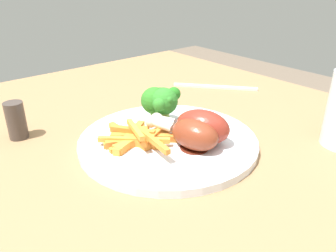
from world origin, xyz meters
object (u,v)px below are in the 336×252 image
(carrot_fries_pile, at_px, (137,138))
(fork, at_px, (215,87))
(broccoli_floret_middle, at_px, (155,101))
(broccoli_floret_back, at_px, (163,100))
(pepper_shaker, at_px, (16,120))
(dinner_plate, at_px, (168,141))
(dining_table, at_px, (176,213))
(chicken_drumstick_near, at_px, (200,127))
(broccoli_floret_front, at_px, (164,103))
(chicken_drumstick_far, at_px, (192,134))

(carrot_fries_pile, height_order, fork, carrot_fries_pile)
(broccoli_floret_middle, relative_size, broccoli_floret_back, 0.98)
(fork, height_order, pepper_shaker, pepper_shaker)
(pepper_shaker, bearing_deg, dinner_plate, -135.92)
(dining_table, distance_m, pepper_shaker, 0.29)
(pepper_shaker, bearing_deg, broccoli_floret_back, -122.84)
(dining_table, xyz_separation_m, chicken_drumstick_near, (-0.00, -0.04, 0.14))
(carrot_fries_pile, distance_m, pepper_shaker, 0.20)
(broccoli_floret_back, bearing_deg, chicken_drumstick_near, 179.54)
(fork, bearing_deg, pepper_shaker, 45.72)
(broccoli_floret_back, distance_m, pepper_shaker, 0.24)
(dining_table, bearing_deg, fork, -57.03)
(broccoli_floret_front, distance_m, broccoli_floret_back, 0.01)
(dinner_plate, height_order, broccoli_floret_back, broccoli_floret_back)
(chicken_drumstick_far, bearing_deg, carrot_fries_pile, 40.68)
(carrot_fries_pile, xyz_separation_m, chicken_drumstick_near, (-0.06, -0.07, 0.02))
(dinner_plate, relative_size, pepper_shaker, 4.52)
(broccoli_floret_back, height_order, chicken_drumstick_far, broccoli_floret_back)
(dining_table, distance_m, broccoli_floret_front, 0.18)
(chicken_drumstick_near, relative_size, pepper_shaker, 2.12)
(chicken_drumstick_near, distance_m, chicken_drumstick_far, 0.02)
(broccoli_floret_middle, bearing_deg, chicken_drumstick_far, 172.49)
(broccoli_floret_back, relative_size, pepper_shaker, 1.04)
(fork, bearing_deg, chicken_drumstick_far, 86.62)
(broccoli_floret_front, height_order, chicken_drumstick_near, broccoli_floret_front)
(broccoli_floret_front, distance_m, chicken_drumstick_near, 0.08)
(chicken_drumstick_far, bearing_deg, broccoli_floret_middle, -7.51)
(chicken_drumstick_far, xyz_separation_m, pepper_shaker, (0.22, 0.18, -0.00))
(dinner_plate, relative_size, fork, 1.45)
(dining_table, distance_m, carrot_fries_pile, 0.14)
(broccoli_floret_middle, relative_size, chicken_drumstick_near, 0.48)
(dining_table, xyz_separation_m, broccoli_floret_back, (0.09, -0.04, 0.15))
(chicken_drumstick_near, bearing_deg, fork, -52.04)
(chicken_drumstick_far, bearing_deg, broccoli_floret_back, -13.36)
(chicken_drumstick_near, bearing_deg, dining_table, 87.26)
(broccoli_floret_middle, height_order, fork, broccoli_floret_middle)
(fork, relative_size, pepper_shaker, 3.13)
(dinner_plate, bearing_deg, carrot_fries_pile, 69.12)
(broccoli_floret_back, height_order, pepper_shaker, broccoli_floret_back)
(broccoli_floret_front, bearing_deg, fork, -66.78)
(broccoli_floret_front, height_order, chicken_drumstick_far, broccoli_floret_front)
(dining_table, relative_size, carrot_fries_pile, 7.07)
(fork, xyz_separation_m, pepper_shaker, (0.04, 0.43, 0.03))
(broccoli_floret_middle, height_order, chicken_drumstick_far, broccoli_floret_middle)
(broccoli_floret_front, height_order, broccoli_floret_middle, broccoli_floret_front)
(pepper_shaker, bearing_deg, dining_table, -144.25)
(dining_table, xyz_separation_m, pepper_shaker, (0.21, 0.15, 0.13))
(chicken_drumstick_near, xyz_separation_m, fork, (0.18, -0.23, -0.03))
(dining_table, bearing_deg, carrot_fries_pile, 28.72)
(dining_table, height_order, fork, fork)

